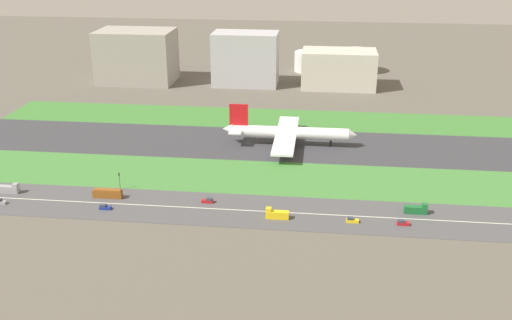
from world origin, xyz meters
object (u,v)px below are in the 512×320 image
Objects in this scene: office_tower at (339,69)px; fuel_tank_centre at (356,61)px; car_0 at (352,220)px; hangar_building at (246,59)px; truck_0 at (416,209)px; truck_1 at (9,189)px; fuel_tank_west at (312,61)px; bus_0 at (108,193)px; traffic_light at (119,180)px; car_5 at (0,202)px; terminal_building at (137,56)px; car_1 at (208,201)px; car_2 at (105,207)px; airliner at (287,133)px; truck_2 at (277,214)px; car_3 at (403,223)px.

office_tower reaches higher than fuel_tank_centre.
office_tower is at bearing -89.21° from car_0.
truck_0 is at bearing -64.27° from hangar_building.
truck_1 is 254.04m from fuel_tank_west.
hangar_building is (30.54, 182.00, 15.50)m from bus_0.
car_5 is at bearing -156.57° from traffic_light.
traffic_light is at bearing 73.82° from bus_0.
office_tower is at bearing -106.28° from fuel_tank_centre.
hangar_building is at bearing 0.00° from terminal_building.
truck_0 is 25.92m from car_0.
car_1 and car_2 have the same top height.
airliner reaches higher than fuel_tank_west.
car_0 is at bearing -180.00° from car_2.
car_5 is at bearing -88.75° from terminal_building.
truck_1 is at bearing 180.00° from bus_0.
traffic_light is 195.78m from office_tower.
office_tower is at bearing 74.09° from car_1.
truck_2 is 0.33× the size of fuel_tank_centre.
fuel_tank_centre is at bearing -121.29° from car_5.
terminal_building is at bearing -76.59° from car_2.
fuel_tank_centre reaches higher than car_5.
car_5 is (-106.39, 0.00, -0.75)m from truck_2.
truck_2 is 1.91× the size of car_0.
airliner is 72.89m from car_1.
bus_0 is 1.61× the size of traffic_light.
car_2 is 116.31m from truck_0.
airliner is 130.72m from car_5.
truck_1 is 43.81m from traffic_light.
airliner is 7.74× the size of truck_2.
truck_0 reaches higher than car_3.
car_1 is 200.81m from terminal_building.
traffic_light reaches higher than car_3.
car_0 is (-17.87, 0.00, 0.00)m from car_3.
fuel_tank_west is at bearing 81.63° from car_1.
truck_1 reaches higher than car_2.
car_0 is (27.18, 0.00, -0.75)m from truck_2.
office_tower is (61.18, 0.00, -5.19)m from hangar_building.
car_0 is at bearing -92.54° from fuel_tank_centre.
truck_1 is 196.06m from hangar_building.
car_5 is at bearing 0.00° from car_0.
truck_1 is 1.91× the size of car_2.
fuel_tank_centre is (102.47, 237.00, 7.15)m from car_2.
car_1 is 0.17× the size of fuel_tank_west.
truck_0 is at bearing -81.70° from office_tower.
bus_0 is at bearing -133.95° from airliner.
hangar_building reaches higher than truck_0.
fuel_tank_west is 31.64m from fuel_tank_centre.
traffic_light is (-115.94, 7.99, 2.62)m from truck_0.
fuel_tank_west is at bearing -91.46° from truck_2.
car_0 is (133.57, 0.00, 0.00)m from car_5.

